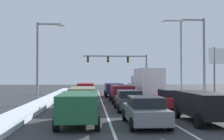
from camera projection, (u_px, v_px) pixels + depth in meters
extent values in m
plane|color=#333335|center=(124.00, 107.00, 22.86)|extent=(120.00, 120.00, 0.00)
cube|color=silver|center=(137.00, 102.00, 26.90)|extent=(0.14, 43.12, 0.01)
cube|color=silver|center=(102.00, 102.00, 26.65)|extent=(0.14, 43.12, 0.01)
cube|color=silver|center=(189.00, 99.00, 27.29)|extent=(1.82, 43.12, 0.62)
cube|color=silver|center=(47.00, 100.00, 26.27)|extent=(1.45, 43.12, 0.45)
cube|color=black|center=(203.00, 104.00, 15.20)|extent=(1.95, 4.90, 1.25)
cube|color=black|center=(224.00, 103.00, 12.80)|extent=(1.56, 0.06, 0.55)
cube|color=red|center=(208.00, 111.00, 12.75)|extent=(0.20, 0.08, 0.28)
cylinder|color=black|center=(177.00, 112.00, 16.81)|extent=(0.25, 0.74, 0.74)
cylinder|color=black|center=(207.00, 112.00, 16.95)|extent=(0.25, 0.74, 0.74)
cylinder|color=black|center=(198.00, 121.00, 13.42)|extent=(0.25, 0.74, 0.74)
cube|color=maroon|center=(171.00, 101.00, 21.62)|extent=(1.82, 4.50, 0.70)
cube|color=black|center=(171.00, 93.00, 21.48)|extent=(1.64, 2.20, 0.55)
cube|color=red|center=(170.00, 102.00, 19.38)|extent=(0.24, 0.08, 0.14)
cube|color=red|center=(189.00, 102.00, 19.48)|extent=(0.24, 0.08, 0.14)
cylinder|color=black|center=(155.00, 103.00, 23.10)|extent=(0.22, 0.66, 0.66)
cylinder|color=black|center=(176.00, 102.00, 23.22)|extent=(0.22, 0.66, 0.66)
cylinder|color=black|center=(165.00, 107.00, 20.00)|extent=(0.22, 0.66, 0.66)
cylinder|color=black|center=(189.00, 107.00, 20.13)|extent=(0.22, 0.66, 0.66)
cube|color=#B7BABF|center=(142.00, 85.00, 32.24)|extent=(2.35, 2.20, 2.00)
cube|color=silver|center=(148.00, 81.00, 28.66)|extent=(2.35, 5.00, 2.60)
cylinder|color=black|center=(132.00, 94.00, 32.43)|extent=(0.28, 0.92, 0.92)
cylinder|color=black|center=(151.00, 94.00, 32.60)|extent=(0.28, 0.92, 0.92)
cylinder|color=black|center=(140.00, 97.00, 27.05)|extent=(0.28, 0.92, 0.92)
cylinder|color=black|center=(163.00, 97.00, 27.21)|extent=(0.28, 0.92, 0.92)
cube|color=silver|center=(137.00, 87.00, 37.80)|extent=(1.95, 4.90, 1.25)
cube|color=black|center=(140.00, 86.00, 35.40)|extent=(1.56, 0.06, 0.55)
cube|color=red|center=(134.00, 89.00, 35.34)|extent=(0.20, 0.08, 0.28)
cube|color=red|center=(146.00, 89.00, 35.46)|extent=(0.20, 0.08, 0.28)
cylinder|color=black|center=(128.00, 91.00, 39.41)|extent=(0.25, 0.74, 0.74)
cylinder|color=black|center=(142.00, 91.00, 39.55)|extent=(0.25, 0.74, 0.74)
cylinder|color=black|center=(132.00, 93.00, 36.02)|extent=(0.25, 0.74, 0.74)
cylinder|color=black|center=(146.00, 93.00, 36.16)|extent=(0.25, 0.74, 0.74)
cube|color=slate|center=(145.00, 113.00, 14.31)|extent=(1.82, 4.50, 0.70)
cube|color=black|center=(145.00, 102.00, 14.18)|extent=(1.64, 2.20, 0.55)
cube|color=red|center=(139.00, 117.00, 12.07)|extent=(0.24, 0.08, 0.14)
cube|color=red|center=(170.00, 117.00, 12.17)|extent=(0.24, 0.08, 0.14)
cylinder|color=black|center=(124.00, 115.00, 15.79)|extent=(0.22, 0.66, 0.66)
cylinder|color=black|center=(155.00, 115.00, 15.92)|extent=(0.22, 0.66, 0.66)
cylinder|color=black|center=(132.00, 124.00, 12.70)|extent=(0.22, 0.66, 0.66)
cylinder|color=black|center=(170.00, 124.00, 12.82)|extent=(0.22, 0.66, 0.66)
cube|color=#38383D|center=(129.00, 102.00, 20.62)|extent=(1.82, 4.50, 0.70)
cube|color=black|center=(129.00, 94.00, 20.49)|extent=(1.64, 2.20, 0.55)
cube|color=red|center=(123.00, 103.00, 18.38)|extent=(0.24, 0.08, 0.14)
cube|color=red|center=(143.00, 103.00, 18.48)|extent=(0.24, 0.08, 0.14)
cylinder|color=black|center=(115.00, 104.00, 22.10)|extent=(0.22, 0.66, 0.66)
cylinder|color=black|center=(137.00, 104.00, 22.23)|extent=(0.22, 0.66, 0.66)
cylinder|color=black|center=(119.00, 108.00, 19.01)|extent=(0.22, 0.66, 0.66)
cylinder|color=black|center=(144.00, 108.00, 19.13)|extent=(0.22, 0.66, 0.66)
cube|color=maroon|center=(122.00, 92.00, 26.65)|extent=(1.95, 4.90, 1.25)
cube|color=black|center=(124.00, 90.00, 24.25)|extent=(1.56, 0.06, 0.55)
cube|color=red|center=(116.00, 94.00, 24.20)|extent=(0.20, 0.08, 0.28)
cube|color=red|center=(133.00, 94.00, 24.31)|extent=(0.20, 0.08, 0.28)
cylinder|color=black|center=(111.00, 97.00, 28.26)|extent=(0.25, 0.74, 0.74)
cylinder|color=black|center=(129.00, 97.00, 28.40)|extent=(0.25, 0.74, 0.74)
cylinder|color=black|center=(113.00, 100.00, 24.87)|extent=(0.25, 0.74, 0.74)
cylinder|color=black|center=(134.00, 100.00, 25.01)|extent=(0.25, 0.74, 0.74)
cube|color=navy|center=(113.00, 88.00, 33.82)|extent=(1.95, 4.90, 1.25)
cube|color=black|center=(115.00, 87.00, 31.42)|extent=(1.56, 0.06, 0.55)
cube|color=red|center=(108.00, 90.00, 31.37)|extent=(0.20, 0.08, 0.28)
cube|color=red|center=(122.00, 90.00, 31.48)|extent=(0.20, 0.08, 0.28)
cylinder|color=black|center=(105.00, 93.00, 35.43)|extent=(0.25, 0.74, 0.74)
cylinder|color=black|center=(120.00, 93.00, 35.57)|extent=(0.25, 0.74, 0.74)
cylinder|color=black|center=(106.00, 95.00, 32.04)|extent=(0.25, 0.74, 0.74)
cylinder|color=black|center=(123.00, 95.00, 32.18)|extent=(0.25, 0.74, 0.74)
cube|color=#1E5633|center=(79.00, 105.00, 14.49)|extent=(1.95, 4.90, 1.25)
cube|color=black|center=(76.00, 104.00, 12.09)|extent=(1.56, 0.06, 0.55)
cube|color=red|center=(58.00, 113.00, 12.04)|extent=(0.20, 0.08, 0.28)
cube|color=red|center=(94.00, 113.00, 12.15)|extent=(0.20, 0.08, 0.28)
cylinder|color=black|center=(64.00, 114.00, 16.10)|extent=(0.25, 0.74, 0.74)
cylinder|color=black|center=(96.00, 113.00, 16.24)|extent=(0.25, 0.74, 0.74)
cylinder|color=black|center=(56.00, 124.00, 12.71)|extent=(0.25, 0.74, 0.74)
cylinder|color=black|center=(97.00, 123.00, 12.85)|extent=(0.25, 0.74, 0.74)
cube|color=#937F60|center=(83.00, 95.00, 21.59)|extent=(1.95, 4.90, 1.25)
cube|color=black|center=(81.00, 94.00, 19.19)|extent=(1.56, 0.06, 0.55)
cube|color=red|center=(70.00, 99.00, 19.14)|extent=(0.20, 0.08, 0.28)
cube|color=red|center=(93.00, 99.00, 19.25)|extent=(0.20, 0.08, 0.28)
cylinder|color=black|center=(72.00, 102.00, 23.20)|extent=(0.25, 0.74, 0.74)
cylinder|color=black|center=(95.00, 102.00, 23.34)|extent=(0.25, 0.74, 0.74)
cylinder|color=black|center=(69.00, 106.00, 19.81)|extent=(0.25, 0.74, 0.74)
cylinder|color=black|center=(95.00, 106.00, 19.95)|extent=(0.25, 0.74, 0.74)
cube|color=black|center=(85.00, 95.00, 27.58)|extent=(1.82, 4.50, 0.70)
cube|color=black|center=(85.00, 89.00, 27.44)|extent=(1.64, 2.20, 0.55)
cube|color=red|center=(77.00, 96.00, 25.34)|extent=(0.24, 0.08, 0.14)
cube|color=red|center=(92.00, 96.00, 25.44)|extent=(0.24, 0.08, 0.14)
cylinder|color=black|center=(77.00, 97.00, 29.05)|extent=(0.22, 0.66, 0.66)
cylinder|color=black|center=(93.00, 97.00, 29.18)|extent=(0.22, 0.66, 0.66)
cylinder|color=black|center=(75.00, 100.00, 25.96)|extent=(0.22, 0.66, 0.66)
cylinder|color=black|center=(94.00, 100.00, 26.09)|extent=(0.22, 0.66, 0.66)
cube|color=maroon|center=(86.00, 88.00, 34.12)|extent=(1.95, 4.90, 1.25)
cube|color=black|center=(85.00, 87.00, 31.72)|extent=(1.56, 0.06, 0.55)
cube|color=red|center=(79.00, 90.00, 31.67)|extent=(0.20, 0.08, 0.28)
cube|color=red|center=(92.00, 90.00, 31.78)|extent=(0.20, 0.08, 0.28)
cylinder|color=black|center=(79.00, 93.00, 35.73)|extent=(0.25, 0.74, 0.74)
cylinder|color=black|center=(93.00, 93.00, 35.87)|extent=(0.25, 0.74, 0.74)
cylinder|color=black|center=(77.00, 95.00, 32.34)|extent=(0.25, 0.74, 0.74)
cylinder|color=black|center=(94.00, 95.00, 32.48)|extent=(0.25, 0.74, 0.74)
cylinder|color=slate|center=(146.00, 73.00, 46.86)|extent=(0.28, 0.28, 6.20)
cube|color=slate|center=(115.00, 56.00, 46.53)|extent=(10.80, 0.20, 0.20)
cube|color=black|center=(128.00, 60.00, 46.68)|extent=(0.34, 0.34, 0.95)
sphere|color=#4C0A0A|center=(128.00, 58.00, 46.50)|extent=(0.22, 0.22, 0.22)
sphere|color=#F2AD14|center=(128.00, 60.00, 46.49)|extent=(0.22, 0.22, 0.22)
sphere|color=#0C3819|center=(128.00, 61.00, 46.49)|extent=(0.22, 0.22, 0.22)
cube|color=black|center=(108.00, 60.00, 46.44)|extent=(0.34, 0.34, 0.95)
sphere|color=#4C0A0A|center=(108.00, 58.00, 46.26)|extent=(0.22, 0.22, 0.22)
sphere|color=#F2AD14|center=(108.00, 59.00, 46.25)|extent=(0.22, 0.22, 0.22)
sphere|color=#0C3819|center=(108.00, 61.00, 46.24)|extent=(0.22, 0.22, 0.22)
cube|color=black|center=(88.00, 59.00, 46.19)|extent=(0.34, 0.34, 0.95)
sphere|color=#4C0A0A|center=(88.00, 58.00, 46.01)|extent=(0.22, 0.22, 0.22)
sphere|color=#F2AD14|center=(88.00, 59.00, 46.00)|extent=(0.22, 0.22, 0.22)
sphere|color=#0C3819|center=(88.00, 61.00, 46.00)|extent=(0.22, 0.22, 0.22)
cylinder|color=gray|center=(204.00, 61.00, 25.46)|extent=(0.22, 0.22, 7.95)
cube|color=gray|center=(192.00, 20.00, 25.47)|extent=(2.20, 0.14, 0.14)
ellipsoid|color=#EAE5C6|center=(181.00, 21.00, 25.39)|extent=(0.70, 0.36, 0.24)
cylinder|color=gray|center=(181.00, 58.00, 33.33)|extent=(0.22, 0.22, 9.47)
cube|color=gray|center=(172.00, 21.00, 33.35)|extent=(2.20, 0.14, 0.14)
ellipsoid|color=#EAE5C6|center=(163.00, 21.00, 33.27)|extent=(0.70, 0.36, 0.24)
cylinder|color=gray|center=(37.00, 63.00, 25.24)|extent=(0.22, 0.22, 7.54)
cube|color=gray|center=(50.00, 24.00, 25.40)|extent=(2.20, 0.14, 0.14)
ellipsoid|color=#EAE5C6|center=(62.00, 25.00, 25.48)|extent=(0.70, 0.36, 0.24)
cylinder|color=#59595B|center=(214.00, 74.00, 27.62)|extent=(0.16, 0.16, 5.50)
cube|color=white|center=(224.00, 56.00, 27.73)|extent=(3.20, 0.12, 1.60)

